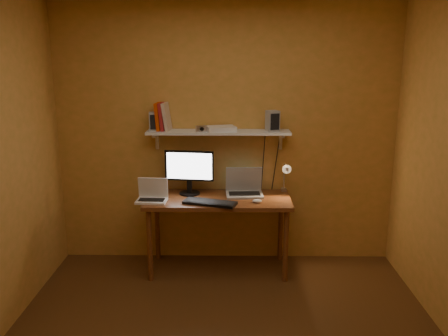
{
  "coord_description": "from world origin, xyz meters",
  "views": [
    {
      "loc": [
        0.04,
        -3.1,
        2.14
      ],
      "look_at": [
        -0.02,
        1.18,
        1.07
      ],
      "focal_mm": 38.0,
      "sensor_mm": 36.0,
      "label": 1
    }
  ],
  "objects_px": {
    "shelf_camera": "(201,129)",
    "router": "(221,129)",
    "netbook": "(152,195)",
    "keyboard": "(210,203)",
    "wall_shelf": "(218,132)",
    "desk_lamp": "(286,174)",
    "speaker_left": "(155,121)",
    "laptop": "(244,187)",
    "monitor": "(189,170)",
    "desk": "(218,206)",
    "speaker_right": "(273,121)",
    "mouse": "(257,201)"
  },
  "relations": [
    {
      "from": "speaker_left",
      "to": "laptop",
      "type": "bearing_deg",
      "value": -10.64
    },
    {
      "from": "mouse",
      "to": "speaker_left",
      "type": "distance_m",
      "value": 1.26
    },
    {
      "from": "laptop",
      "to": "router",
      "type": "relative_size",
      "value": 1.35
    },
    {
      "from": "wall_shelf",
      "to": "shelf_camera",
      "type": "xyz_separation_m",
      "value": [
        -0.16,
        -0.07,
        0.05
      ]
    },
    {
      "from": "desk",
      "to": "speaker_left",
      "type": "height_order",
      "value": "speaker_left"
    },
    {
      "from": "wall_shelf",
      "to": "monitor",
      "type": "xyz_separation_m",
      "value": [
        -0.29,
        -0.07,
        -0.36
      ]
    },
    {
      "from": "speaker_right",
      "to": "router",
      "type": "height_order",
      "value": "speaker_right"
    },
    {
      "from": "monitor",
      "to": "desk",
      "type": "bearing_deg",
      "value": -16.87
    },
    {
      "from": "netbook",
      "to": "desk_lamp",
      "type": "relative_size",
      "value": 0.78
    },
    {
      "from": "desk_lamp",
      "to": "speaker_right",
      "type": "height_order",
      "value": "speaker_right"
    },
    {
      "from": "desk",
      "to": "router",
      "type": "height_order",
      "value": "router"
    },
    {
      "from": "speaker_right",
      "to": "mouse",
      "type": "bearing_deg",
      "value": -134.5
    },
    {
      "from": "laptop",
      "to": "keyboard",
      "type": "bearing_deg",
      "value": -139.56
    },
    {
      "from": "keyboard",
      "to": "desk_lamp",
      "type": "xyz_separation_m",
      "value": [
        0.73,
        0.31,
        0.2
      ]
    },
    {
      "from": "wall_shelf",
      "to": "monitor",
      "type": "distance_m",
      "value": 0.47
    },
    {
      "from": "netbook",
      "to": "keyboard",
      "type": "bearing_deg",
      "value": -6.83
    },
    {
      "from": "mouse",
      "to": "speaker_left",
      "type": "bearing_deg",
      "value": 164.21
    },
    {
      "from": "netbook",
      "to": "desk_lamp",
      "type": "bearing_deg",
      "value": 12.69
    },
    {
      "from": "keyboard",
      "to": "router",
      "type": "height_order",
      "value": "router"
    },
    {
      "from": "desk",
      "to": "speaker_left",
      "type": "bearing_deg",
      "value": 162.36
    },
    {
      "from": "keyboard",
      "to": "desk_lamp",
      "type": "bearing_deg",
      "value": 40.91
    },
    {
      "from": "laptop",
      "to": "desk_lamp",
      "type": "xyz_separation_m",
      "value": [
        0.41,
        0.0,
        0.14
      ]
    },
    {
      "from": "wall_shelf",
      "to": "speaker_left",
      "type": "xyz_separation_m",
      "value": [
        -0.62,
        0.0,
        0.11
      ]
    },
    {
      "from": "desk",
      "to": "netbook",
      "type": "bearing_deg",
      "value": -171.54
    },
    {
      "from": "wall_shelf",
      "to": "netbook",
      "type": "xyz_separation_m",
      "value": [
        -0.62,
        -0.29,
        -0.55
      ]
    },
    {
      "from": "desk",
      "to": "netbook",
      "type": "xyz_separation_m",
      "value": [
        -0.62,
        -0.09,
        0.14
      ]
    },
    {
      "from": "desk",
      "to": "shelf_camera",
      "type": "bearing_deg",
      "value": 142.15
    },
    {
      "from": "laptop",
      "to": "desk_lamp",
      "type": "bearing_deg",
      "value": -3.15
    },
    {
      "from": "laptop",
      "to": "keyboard",
      "type": "height_order",
      "value": "laptop"
    },
    {
      "from": "keyboard",
      "to": "desk_lamp",
      "type": "relative_size",
      "value": 1.32
    },
    {
      "from": "mouse",
      "to": "router",
      "type": "xyz_separation_m",
      "value": [
        -0.34,
        0.33,
        0.63
      ]
    },
    {
      "from": "speaker_right",
      "to": "router",
      "type": "xyz_separation_m",
      "value": [
        -0.5,
        0.0,
        -0.08
      ]
    },
    {
      "from": "keyboard",
      "to": "speaker_right",
      "type": "xyz_separation_m",
      "value": [
        0.6,
        0.37,
        0.71
      ]
    },
    {
      "from": "keyboard",
      "to": "router",
      "type": "distance_m",
      "value": 0.74
    },
    {
      "from": "desk",
      "to": "speaker_right",
      "type": "relative_size",
      "value": 7.02
    },
    {
      "from": "monitor",
      "to": "speaker_right",
      "type": "relative_size",
      "value": 2.43
    },
    {
      "from": "mouse",
      "to": "speaker_left",
      "type": "xyz_separation_m",
      "value": [
        -0.99,
        0.34,
        0.7
      ]
    },
    {
      "from": "router",
      "to": "keyboard",
      "type": "bearing_deg",
      "value": -104.41
    },
    {
      "from": "netbook",
      "to": "speaker_right",
      "type": "xyz_separation_m",
      "value": [
        1.15,
        0.28,
        0.67
      ]
    },
    {
      "from": "keyboard",
      "to": "speaker_left",
      "type": "height_order",
      "value": "speaker_left"
    },
    {
      "from": "desk",
      "to": "router",
      "type": "distance_m",
      "value": 0.76
    },
    {
      "from": "desk",
      "to": "speaker_right",
      "type": "xyz_separation_m",
      "value": [
        0.52,
        0.18,
        0.81
      ]
    },
    {
      "from": "shelf_camera",
      "to": "router",
      "type": "xyz_separation_m",
      "value": [
        0.19,
        0.06,
        -0.01
      ]
    },
    {
      "from": "mouse",
      "to": "shelf_camera",
      "type": "bearing_deg",
      "value": 156.38
    },
    {
      "from": "desk",
      "to": "wall_shelf",
      "type": "bearing_deg",
      "value": 90.0
    },
    {
      "from": "wall_shelf",
      "to": "laptop",
      "type": "distance_m",
      "value": 0.6
    },
    {
      "from": "netbook",
      "to": "speaker_left",
      "type": "bearing_deg",
      "value": 92.96
    },
    {
      "from": "speaker_left",
      "to": "speaker_right",
      "type": "distance_m",
      "value": 1.15
    },
    {
      "from": "laptop",
      "to": "speaker_left",
      "type": "bearing_deg",
      "value": 171.92
    },
    {
      "from": "wall_shelf",
      "to": "desk_lamp",
      "type": "bearing_deg",
      "value": -5.88
    }
  ]
}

